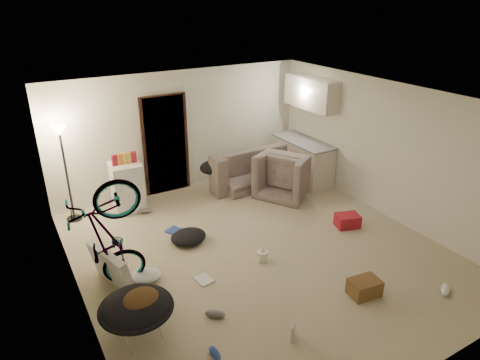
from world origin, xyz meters
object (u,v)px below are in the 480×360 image
armchair (288,177)px  drink_case_b (347,221)px  sofa (251,169)px  bicycle (112,262)px  floor_lamp (63,154)px  mini_fridge (127,187)px  drink_case_a (364,287)px  kitchen_counter (302,161)px  tv_box (111,268)px  juicer (263,255)px  saucer_chair (137,313)px

armchair → drink_case_b: (0.06, -1.75, -0.22)m
sofa → bicycle: bearing=31.1°
floor_lamp → sofa: size_ratio=0.85×
mini_fridge → drink_case_a: bearing=-61.2°
kitchen_counter → tv_box: 5.03m
bicycle → drink_case_a: bicycle is taller
kitchen_counter → drink_case_b: (-0.61, -2.13, -0.32)m
kitchen_counter → juicer: kitchen_counter is taller
drink_case_a → floor_lamp: bearing=133.2°
bicycle → mini_fridge: bicycle is taller
mini_fridge → tv_box: mini_fridge is taller
bicycle → drink_case_b: bearing=-86.5°
juicer → saucer_chair: bearing=-164.4°
saucer_chair → tv_box: 1.19m
saucer_chair → mini_fridge: bearing=75.0°
kitchen_counter → sofa: 1.16m
juicer → mini_fridge: bearing=114.5°
kitchen_counter → drink_case_b: bearing=-106.0°
kitchen_counter → saucer_chair: kitchen_counter is taller
kitchen_counter → drink_case_a: 4.08m
sofa → drink_case_b: size_ratio=5.25×
floor_lamp → bicycle: floor_lamp is taller
armchair → kitchen_counter: bearing=-91.2°
armchair → bicycle: (-4.06, -1.43, 0.13)m
sofa → saucer_chair: (-3.67, -3.34, 0.07)m
armchair → mini_fridge: 3.28m
kitchen_counter → bicycle: size_ratio=0.84×
mini_fridge → sofa: bearing=0.7°
drink_case_b → armchair: bearing=110.0°
kitchen_counter → juicer: (-2.53, -2.27, -0.34)m
kitchen_counter → drink_case_a: size_ratio=3.57×
mini_fridge → juicer: mini_fridge is taller
kitchen_counter → armchair: size_ratio=1.44×
drink_case_a → drink_case_b: 1.92m
sofa → mini_fridge: (-2.75, 0.10, 0.16)m
sofa → juicer: sofa is taller
mini_fridge → drink_case_b: 4.19m
mini_fridge → bicycle: bearing=-108.5°
armchair → bicycle: 4.30m
saucer_chair → drink_case_b: saucer_chair is taller
drink_case_a → juicer: size_ratio=1.66×
tv_box → drink_case_b: tv_box is taller
kitchen_counter → saucer_chair: bearing=-148.6°
armchair → tv_box: size_ratio=1.14×
kitchen_counter → drink_case_a: bearing=-115.4°
drink_case_a → sofa: bearing=88.3°
drink_case_a → drink_case_b: drink_case_a is taller
sofa → drink_case_a: 4.18m
bicycle → saucer_chair: size_ratio=1.99×
drink_case_b → juicer: (-1.92, -0.14, -0.01)m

